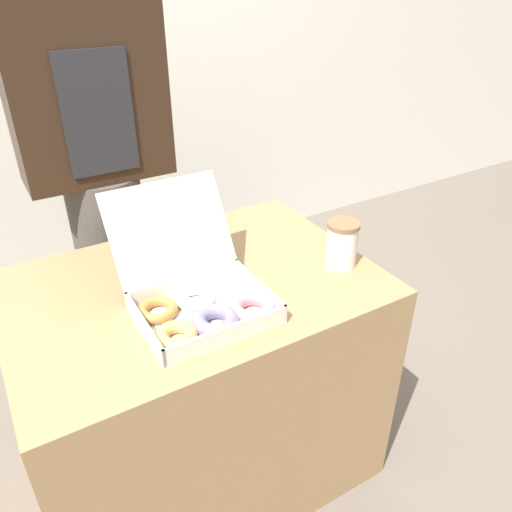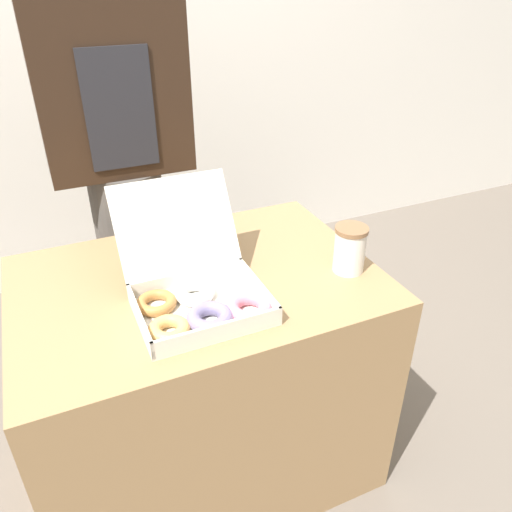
% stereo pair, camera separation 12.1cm
% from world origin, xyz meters
% --- Properties ---
extents(ground_plane, '(14.00, 14.00, 0.00)m').
position_xyz_m(ground_plane, '(0.00, 0.00, 0.00)').
color(ground_plane, '#665B51').
extents(wall_back, '(10.00, 0.05, 2.60)m').
position_xyz_m(wall_back, '(0.00, 1.40, 1.30)').
color(wall_back, silver).
rests_on(wall_back, ground_plane).
extents(table, '(0.98, 0.68, 0.73)m').
position_xyz_m(table, '(0.00, 0.00, 0.37)').
color(table, '#99754C').
rests_on(table, ground_plane).
extents(donut_box, '(0.31, 0.39, 0.26)m').
position_xyz_m(donut_box, '(-0.04, -0.13, 0.77)').
color(donut_box, silver).
rests_on(donut_box, table).
extents(coffee_cup, '(0.09, 0.09, 0.13)m').
position_xyz_m(coffee_cup, '(0.40, -0.13, 0.80)').
color(coffee_cup, silver).
rests_on(coffee_cup, table).
extents(person_customer, '(0.46, 0.25, 1.66)m').
position_xyz_m(person_customer, '(-0.08, 0.54, 0.89)').
color(person_customer, '#4C4742').
rests_on(person_customer, ground_plane).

